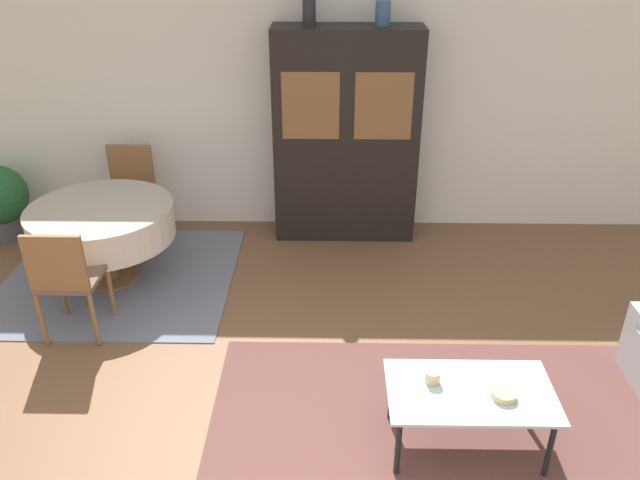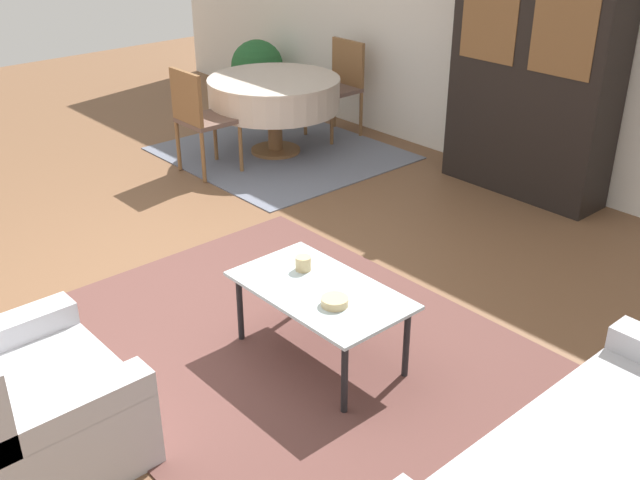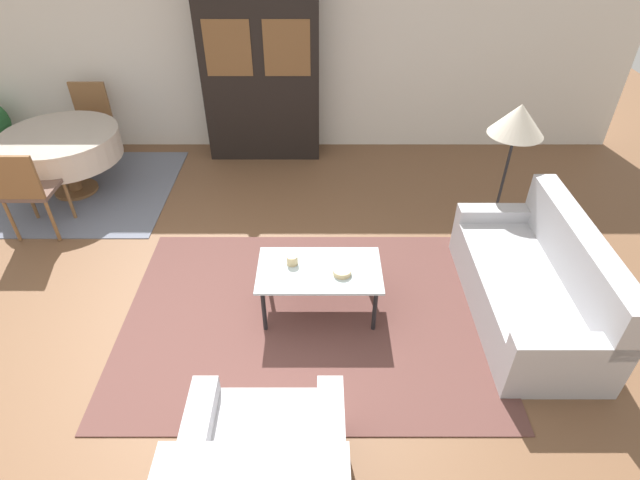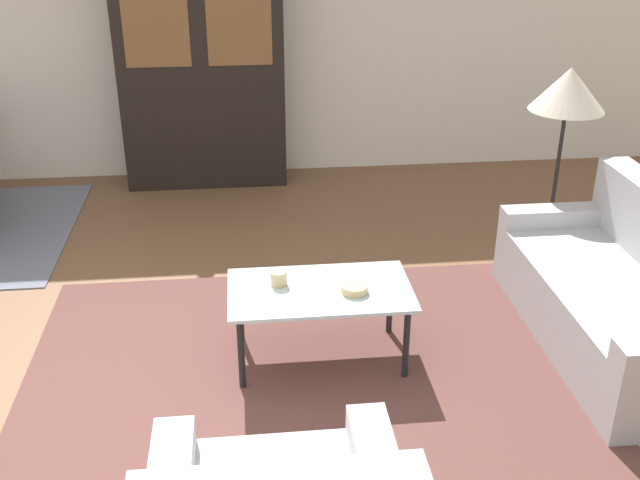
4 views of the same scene
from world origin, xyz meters
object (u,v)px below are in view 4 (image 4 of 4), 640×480
at_px(cup, 279,278).
at_px(bowl, 354,289).
at_px(display_cabinet, 202,67).
at_px(floor_lamp, 568,94).
at_px(coffee_table, 320,296).
at_px(couch, 626,298).

relative_size(cup, bowl, 0.62).
distance_m(display_cabinet, floor_lamp, 3.05).
relative_size(coffee_table, bowl, 6.91).
xyz_separation_m(coffee_table, bowl, (0.18, -0.06, 0.07)).
xyz_separation_m(cup, bowl, (0.40, -0.13, -0.02)).
xyz_separation_m(coffee_table, cup, (-0.22, 0.07, 0.09)).
distance_m(coffee_table, cup, 0.25).
xyz_separation_m(display_cabinet, bowl, (0.88, -3.00, -0.56)).
relative_size(couch, display_cabinet, 0.85).
bearing_deg(display_cabinet, floor_lamp, -34.31).
distance_m(couch, coffee_table, 1.78).
xyz_separation_m(display_cabinet, cup, (0.48, -2.87, -0.54)).
bearing_deg(bowl, floor_lamp, 38.04).
bearing_deg(cup, display_cabinet, 99.54).
bearing_deg(display_cabinet, coffee_table, -76.55).
height_order(cup, bowl, cup).
relative_size(coffee_table, display_cabinet, 0.48).
bearing_deg(coffee_table, display_cabinet, 103.45).
bearing_deg(cup, coffee_table, -17.39).
relative_size(couch, bowl, 12.18).
height_order(couch, floor_lamp, floor_lamp).
height_order(couch, display_cabinet, display_cabinet).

